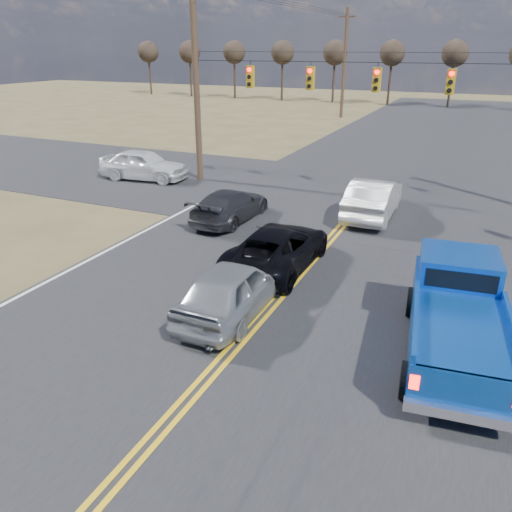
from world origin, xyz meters
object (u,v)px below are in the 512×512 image
at_px(black_suv, 278,247).
at_px(dgrey_car_queue, 230,205).
at_px(white_car_queue, 373,198).
at_px(cross_car_west, 144,165).
at_px(pickup_truck, 457,316).
at_px(silver_suv, 233,288).

bearing_deg(black_suv, dgrey_car_queue, -44.57).
xyz_separation_m(white_car_queue, cross_car_west, (-12.53, 1.27, -0.00)).
distance_m(pickup_truck, black_suv, 6.30).
bearing_deg(dgrey_car_queue, white_car_queue, -149.41).
xyz_separation_m(silver_suv, black_suv, (-0.06, 3.31, -0.06)).
distance_m(white_car_queue, dgrey_car_queue, 5.97).
xyz_separation_m(silver_suv, cross_car_west, (-10.93, 11.05, 0.07)).
bearing_deg(cross_car_west, silver_suv, -141.75).
xyz_separation_m(dgrey_car_queue, cross_car_west, (-7.33, 4.20, 0.16)).
relative_size(black_suv, dgrey_car_queue, 1.10).
xyz_separation_m(white_car_queue, dgrey_car_queue, (-5.20, -2.93, -0.16)).
bearing_deg(cross_car_west, white_car_queue, -102.23).
height_order(white_car_queue, dgrey_car_queue, white_car_queue).
xyz_separation_m(pickup_truck, black_suv, (-5.57, 2.93, -0.31)).
bearing_deg(silver_suv, cross_car_west, -45.89).
bearing_deg(dgrey_car_queue, black_suv, 136.15).
relative_size(white_car_queue, dgrey_car_queue, 1.10).
bearing_deg(black_suv, silver_suv, 91.49).
relative_size(pickup_truck, cross_car_west, 1.19).
bearing_deg(silver_suv, pickup_truck, -176.66).
xyz_separation_m(silver_suv, dgrey_car_queue, (-3.60, 6.85, -0.09)).
height_order(dgrey_car_queue, cross_car_west, cross_car_west).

